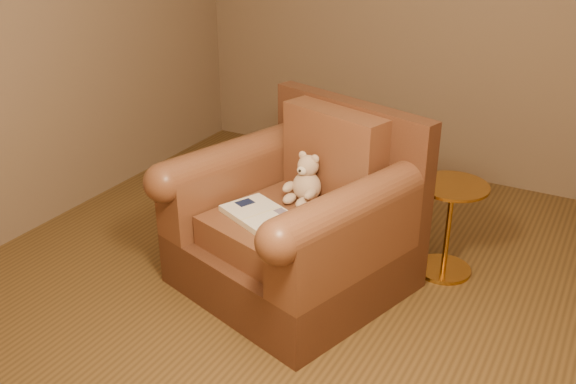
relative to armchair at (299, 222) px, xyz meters
The scene contains 5 objects.
floor 0.41m from the armchair, 21.71° to the right, with size 4.00×4.00×0.00m, color brown.
armchair is the anchor object (origin of this frame).
teddy_bear 0.22m from the armchair, 98.43° to the left, with size 0.21×0.24×0.28m.
guidebook 0.27m from the armchair, 116.71° to the right, with size 0.51×0.42×0.04m.
side_table 0.88m from the armchair, 35.42° to the left, with size 0.41×0.41×0.57m.
Camera 1 is at (1.35, -2.76, 2.06)m, focal length 40.00 mm.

